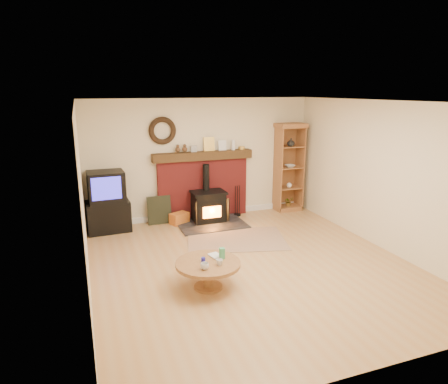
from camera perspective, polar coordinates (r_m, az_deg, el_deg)
name	(u,v)px	position (r m, az deg, el deg)	size (l,w,h in m)	color
ground	(251,264)	(6.64, 3.93, -10.29)	(5.50, 5.50, 0.00)	#B5834B
room_shell	(250,160)	(6.20, 3.69, 4.60)	(5.02, 5.52, 2.61)	beige
chimney_breast	(203,182)	(8.76, -3.01, 1.42)	(2.20, 0.22, 1.78)	maroon
wood_stove	(209,208)	(8.52, -2.16, -2.27)	(1.40, 1.00, 1.24)	black
area_rug	(236,239)	(7.64, 1.74, -6.78)	(1.83, 1.26, 0.01)	brown
tv_unit	(107,203)	(8.28, -16.31, -1.49)	(0.86, 0.62, 1.22)	black
curio_cabinet	(288,167)	(9.40, 9.17, 3.50)	(0.65, 0.47, 2.04)	#955630
firelog_box	(179,218)	(8.54, -6.40, -3.76)	(0.38, 0.24, 0.24)	orange
leaning_painting	(159,210)	(8.55, -9.22, -2.56)	(0.50, 0.03, 0.60)	black
fire_tools	(237,210)	(9.02, 1.92, -2.57)	(0.16, 0.16, 0.70)	black
coffee_table	(208,267)	(5.78, -2.26, -10.65)	(0.93, 0.93, 0.56)	brown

